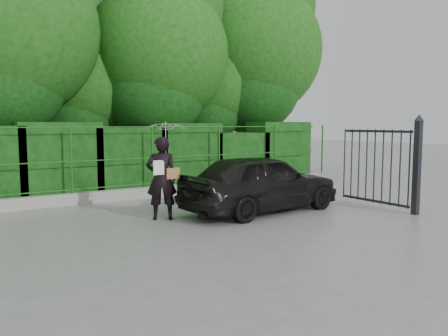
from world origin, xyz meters
TOP-DOWN VIEW (x-y plane):
  - ground at (0.00, 0.00)m, footprint 80.00×80.00m
  - kerb at (0.00, 4.50)m, footprint 14.00×0.25m
  - fence at (0.22, 4.50)m, footprint 14.13×0.06m
  - hedge at (0.08, 5.50)m, footprint 14.20×1.20m
  - trees at (1.14, 7.74)m, footprint 17.10×6.15m
  - gate at (4.60, -0.72)m, footprint 0.22×2.33m
  - woman at (-0.57, 1.60)m, footprint 1.03×0.99m
  - car at (1.76, 1.08)m, footprint 4.31×2.00m

SIDE VIEW (x-z plane):
  - ground at x=0.00m, z-range 0.00..0.00m
  - kerb at x=0.00m, z-range 0.00..0.30m
  - car at x=1.76m, z-range 0.00..1.43m
  - hedge at x=0.08m, z-range -0.08..2.14m
  - gate at x=4.60m, z-range 0.01..2.37m
  - fence at x=0.22m, z-range 0.30..2.10m
  - woman at x=-0.57m, z-range 0.32..2.52m
  - trees at x=1.14m, z-range 0.58..8.66m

